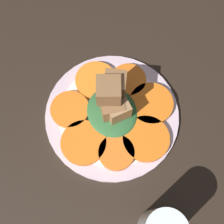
% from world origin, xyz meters
% --- Properties ---
extents(table_slab, '(1.20, 1.20, 0.02)m').
position_xyz_m(table_slab, '(0.00, 0.00, 0.01)').
color(table_slab, black).
rests_on(table_slab, ground).
extents(plate, '(0.29, 0.29, 0.01)m').
position_xyz_m(plate, '(0.00, 0.00, 0.03)').
color(plate, silver).
rests_on(plate, table_slab).
extents(carrot_slice_0, '(0.10, 0.10, 0.01)m').
position_xyz_m(carrot_slice_0, '(-0.08, -0.04, 0.04)').
color(carrot_slice_0, orange).
rests_on(carrot_slice_0, plate).
extents(carrot_slice_1, '(0.09, 0.09, 0.01)m').
position_xyz_m(carrot_slice_1, '(-0.02, -0.08, 0.04)').
color(carrot_slice_1, orange).
rests_on(carrot_slice_1, plate).
extents(carrot_slice_2, '(0.08, 0.08, 0.01)m').
position_xyz_m(carrot_slice_2, '(0.05, -0.07, 0.04)').
color(carrot_slice_2, orange).
rests_on(carrot_slice_2, plate).
extents(carrot_slice_3, '(0.09, 0.09, 0.01)m').
position_xyz_m(carrot_slice_3, '(0.08, 0.00, 0.04)').
color(carrot_slice_3, orange).
rests_on(carrot_slice_3, plate).
extents(carrot_slice_4, '(0.08, 0.08, 0.01)m').
position_xyz_m(carrot_slice_4, '(0.04, 0.08, 0.04)').
color(carrot_slice_4, orange).
rests_on(carrot_slice_4, plate).
extents(carrot_slice_5, '(0.09, 0.09, 0.01)m').
position_xyz_m(carrot_slice_5, '(-0.03, 0.08, 0.04)').
color(carrot_slice_5, orange).
rests_on(carrot_slice_5, plate).
extents(carrot_slice_6, '(0.07, 0.07, 0.01)m').
position_xyz_m(carrot_slice_6, '(-0.08, 0.03, 0.04)').
color(carrot_slice_6, orange).
rests_on(carrot_slice_6, plate).
extents(center_pile, '(0.12, 0.10, 0.11)m').
position_xyz_m(center_pile, '(0.00, -0.00, 0.07)').
color(center_pile, '#2D6033').
rests_on(center_pile, plate).
extents(fork, '(0.17, 0.02, 0.00)m').
position_xyz_m(fork, '(-0.01, -0.07, 0.03)').
color(fork, '#B2B2B7').
rests_on(fork, plate).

